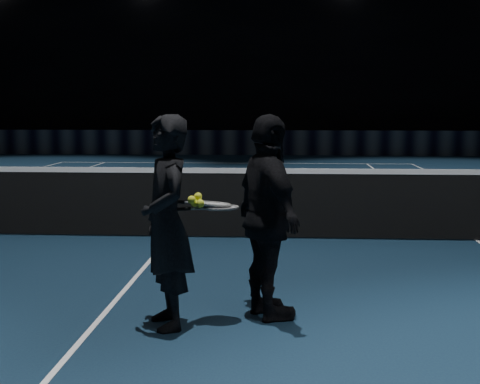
# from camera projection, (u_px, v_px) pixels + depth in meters

# --- Properties ---
(floor) EXTENTS (36.00, 36.00, 0.00)m
(floor) POSITION_uv_depth(u_px,v_px,m) (171.00, 237.00, 9.13)
(floor) COLOR #0E1D32
(floor) RESTS_ON ground
(wall_back) EXTENTS (30.00, 0.00, 30.00)m
(wall_back) POSITION_uv_depth(u_px,v_px,m) (245.00, 24.00, 26.31)
(wall_back) COLOR black
(wall_back) RESTS_ON ground
(court_lines) EXTENTS (10.98, 23.78, 0.01)m
(court_lines) POSITION_uv_depth(u_px,v_px,m) (171.00, 237.00, 9.13)
(court_lines) COLOR white
(court_lines) RESTS_ON floor
(net_mesh) EXTENTS (12.80, 0.02, 0.86)m
(net_mesh) POSITION_uv_depth(u_px,v_px,m) (170.00, 204.00, 9.07)
(net_mesh) COLOR black
(net_mesh) RESTS_ON floor
(net_tape) EXTENTS (12.80, 0.03, 0.07)m
(net_tape) POSITION_uv_depth(u_px,v_px,m) (170.00, 170.00, 9.01)
(net_tape) COLOR white
(net_tape) RESTS_ON net_mesh
(sponsor_backdrop) EXTENTS (22.00, 0.15, 0.90)m
(sponsor_backdrop) POSITION_uv_depth(u_px,v_px,m) (241.00, 143.00, 24.41)
(sponsor_backdrop) COLOR black
(sponsor_backdrop) RESTS_ON floor
(player_a) EXTENTS (0.63, 0.74, 1.71)m
(player_a) POSITION_uv_depth(u_px,v_px,m) (167.00, 222.00, 5.32)
(player_a) COLOR black
(player_a) RESTS_ON floor
(player_b) EXTENTS (0.81, 1.09, 1.71)m
(player_b) POSITION_uv_depth(u_px,v_px,m) (268.00, 218.00, 5.54)
(player_b) COLOR black
(player_b) RESTS_ON floor
(racket_lower) EXTENTS (0.71, 0.43, 0.03)m
(racket_lower) POSITION_uv_depth(u_px,v_px,m) (221.00, 208.00, 5.43)
(racket_lower) COLOR black
(racket_lower) RESTS_ON player_a
(racket_upper) EXTENTS (0.71, 0.47, 0.10)m
(racket_upper) POSITION_uv_depth(u_px,v_px,m) (214.00, 204.00, 5.45)
(racket_upper) COLOR black
(racket_upper) RESTS_ON player_b
(tennis_balls) EXTENTS (0.12, 0.10, 0.12)m
(tennis_balls) POSITION_uv_depth(u_px,v_px,m) (198.00, 201.00, 5.37)
(tennis_balls) COLOR #EAF233
(tennis_balls) RESTS_ON racket_upper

